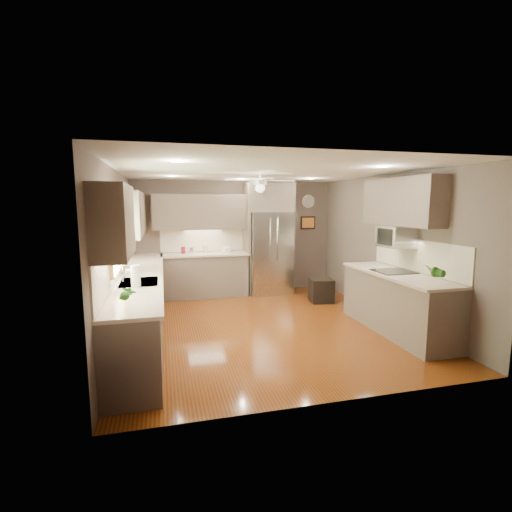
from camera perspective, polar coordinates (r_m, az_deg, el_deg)
name	(u,v)px	position (r m, az deg, el deg)	size (l,w,h in m)	color
floor	(265,325)	(6.27, 1.32, -10.56)	(5.00, 5.00, 0.00)	#54210B
ceiling	(265,172)	(5.96, 1.41, 12.86)	(5.00, 5.00, 0.00)	white
wall_back	(235,237)	(8.41, -3.23, 2.94)	(4.50, 4.50, 0.00)	brown
wall_front	(334,282)	(3.67, 11.93, -3.96)	(4.50, 4.50, 0.00)	brown
wall_left	(117,255)	(5.81, -20.55, 0.10)	(5.00, 5.00, 0.00)	brown
wall_right	(387,247)	(6.94, 19.57, 1.38)	(5.00, 5.00, 0.00)	brown
canister_a	(183,250)	(8.02, -11.13, 0.90)	(0.09, 0.09, 0.15)	maroon
canister_b	(192,250)	(8.03, -9.89, 0.87)	(0.08, 0.08, 0.13)	silver
canister_c	(205,249)	(8.03, -7.81, 1.06)	(0.11, 0.11, 0.18)	#C1BC90
soap_bottle	(129,272)	(5.63, -19.00, -2.36)	(0.08, 0.08, 0.17)	white
potted_plant_left	(127,294)	(4.02, -19.18, -5.51)	(0.16, 0.11, 0.30)	#28631C
potted_plant_right	(434,272)	(5.49, 25.66, -2.17)	(0.18, 0.14, 0.33)	#28631C
bowl	(227,251)	(8.12, -4.51, 0.74)	(0.23, 0.23, 0.06)	#C1BC90
left_run	(141,302)	(6.08, -17.25, -6.78)	(0.65, 4.70, 1.45)	brown
back_run	(205,274)	(8.12, -7.82, -2.77)	(1.85, 0.65, 1.45)	brown
uppers	(213,211)	(6.49, -6.69, 6.87)	(4.50, 4.70, 0.95)	brown
window	(114,238)	(5.28, -20.97, 2.61)	(0.05, 1.12, 0.92)	#BFF2B2
sink	(139,284)	(5.35, -17.54, -4.15)	(0.50, 0.70, 0.32)	silver
refrigerator	(269,240)	(8.25, 2.02, 2.42)	(1.06, 0.75, 2.45)	silver
right_run	(397,301)	(6.24, 20.86, -6.54)	(0.70, 2.20, 1.45)	brown
microwave	(396,237)	(6.34, 20.74, 2.82)	(0.43, 0.55, 0.34)	silver
ceiling_fan	(260,183)	(6.24, 0.64, 11.10)	(1.18, 1.18, 0.32)	white
recessed_lights	(256,174)	(6.33, 0.05, 12.52)	(2.84, 3.14, 0.01)	white
wall_clock	(308,201)	(8.86, 8.05, 8.32)	(0.30, 0.03, 0.30)	white
framed_print	(308,223)	(8.87, 8.00, 5.09)	(0.36, 0.03, 0.30)	black
stool	(321,290)	(7.74, 10.01, -5.22)	(0.51, 0.51, 0.50)	black
paper_towel	(136,276)	(5.02, -18.02, -2.94)	(0.12, 0.12, 0.30)	white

